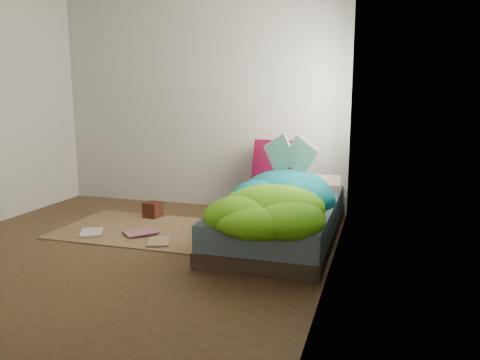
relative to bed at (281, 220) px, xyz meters
name	(u,v)px	position (x,y,z in m)	size (l,w,h in m)	color
ground	(127,249)	(-1.22, -0.72, -0.17)	(3.50, 3.50, 0.00)	#3E2817
room_walls	(120,57)	(-1.21, -0.71, 1.46)	(3.54, 3.54, 2.62)	silver
bed	(281,220)	(0.00, 0.00, 0.00)	(1.00, 2.00, 0.34)	#36291D
duvet	(276,189)	(0.00, -0.22, 0.34)	(0.96, 1.84, 0.34)	#076F76
rug	(142,229)	(-1.37, -0.17, -0.16)	(1.60, 1.10, 0.01)	brown
pillow_floral	(315,185)	(0.22, 0.65, 0.23)	(0.52, 0.32, 0.12)	beige
pillow_magenta	(276,164)	(-0.22, 0.75, 0.42)	(0.49, 0.15, 0.49)	#52051E
open_book	(290,145)	(0.00, 0.39, 0.67)	(0.51, 0.11, 0.31)	green
wooden_box	(153,210)	(-1.48, 0.28, -0.07)	(0.16, 0.16, 0.16)	#371B0C
floor_book_a	(81,233)	(-1.84, -0.50, -0.15)	(0.20, 0.28, 0.02)	white
floor_book_b	(137,230)	(-1.37, -0.27, -0.14)	(0.22, 0.30, 0.03)	#B2666C
floor_book_c	(148,242)	(-1.10, -0.57, -0.15)	(0.20, 0.27, 0.02)	tan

